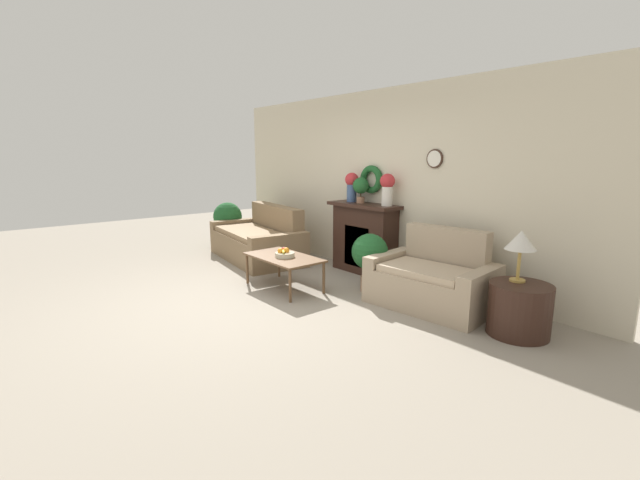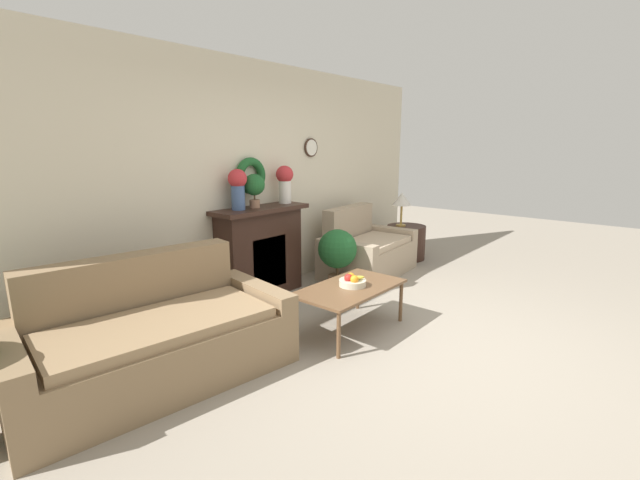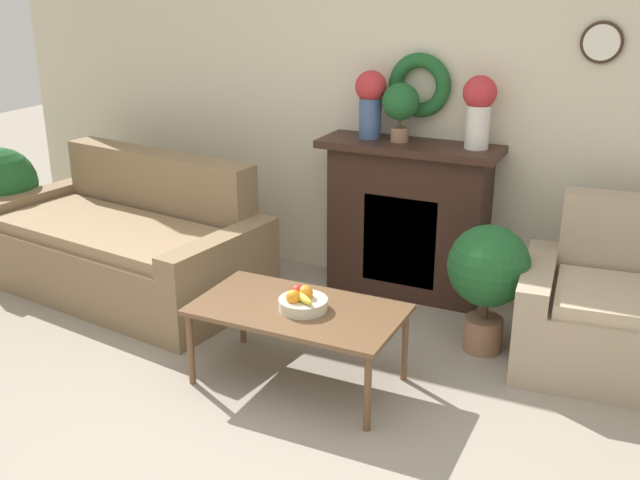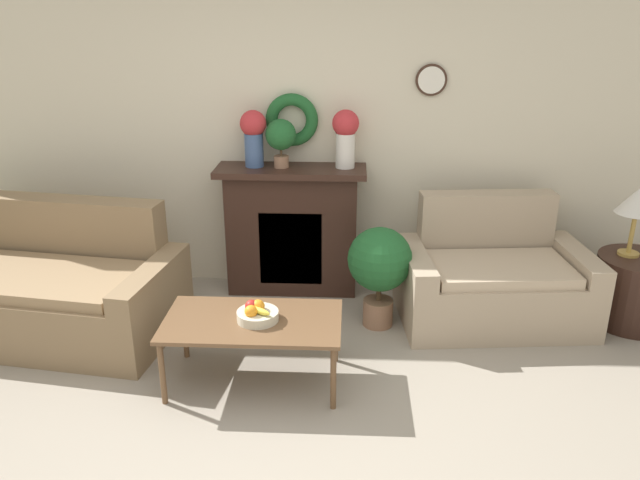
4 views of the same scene
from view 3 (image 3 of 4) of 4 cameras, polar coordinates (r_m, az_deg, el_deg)
ground_plane at (r=3.52m, az=-5.73°, el=-17.27°), size 16.00×16.00×0.00m
wall_back at (r=5.07m, az=8.14°, el=11.02°), size 6.80×0.16×2.70m
fireplace at (r=5.08m, az=6.70°, el=1.63°), size 1.19×0.41×1.06m
couch_left at (r=5.36m, az=-14.46°, el=-0.40°), size 2.09×1.25×0.91m
coffee_table at (r=3.98m, az=-1.70°, el=-5.66°), size 1.10×0.61×0.44m
fruit_bowl at (r=3.92m, az=-1.38°, el=-4.67°), size 0.26×0.26×0.13m
vase_on_mantel_left at (r=5.00m, az=3.88°, el=10.67°), size 0.21×0.21×0.44m
vase_on_mantel_right at (r=4.78m, az=12.01°, el=9.93°), size 0.21×0.21×0.45m
potted_plant_on_mantel at (r=4.91m, az=6.16°, el=10.24°), size 0.24×0.24×0.38m
potted_plant_floor_by_couch at (r=6.15m, az=-23.10°, el=3.44°), size 0.55×0.55×0.87m
potted_plant_floor_by_loveseat at (r=4.38m, az=12.69°, el=-2.39°), size 0.47×0.47×0.77m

